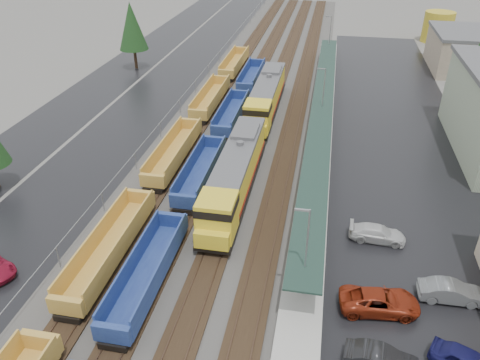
% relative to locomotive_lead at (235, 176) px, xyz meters
% --- Properties ---
extents(ballast_strip, '(20.00, 160.00, 0.08)m').
position_rel_locomotive_lead_xyz_m(ballast_strip, '(-2.00, 27.41, -2.41)').
color(ballast_strip, '#302D2B').
rests_on(ballast_strip, ground).
extents(trackbed, '(14.60, 160.00, 0.22)m').
position_rel_locomotive_lead_xyz_m(trackbed, '(-2.00, 27.41, -2.29)').
color(trackbed, black).
rests_on(trackbed, ground).
extents(west_parking_lot, '(10.00, 160.00, 0.02)m').
position_rel_locomotive_lead_xyz_m(west_parking_lot, '(-17.00, 27.41, -2.44)').
color(west_parking_lot, black).
rests_on(west_parking_lot, ground).
extents(west_road, '(9.00, 160.00, 0.02)m').
position_rel_locomotive_lead_xyz_m(west_road, '(-27.00, 27.41, -2.44)').
color(west_road, black).
rests_on(west_road, ground).
extents(east_commuter_lot, '(16.00, 100.00, 0.02)m').
position_rel_locomotive_lead_xyz_m(east_commuter_lot, '(17.00, 17.41, -2.44)').
color(east_commuter_lot, black).
rests_on(east_commuter_lot, ground).
extents(station_platform, '(3.00, 80.00, 8.00)m').
position_rel_locomotive_lead_xyz_m(station_platform, '(7.50, 17.41, -1.72)').
color(station_platform, '#9E9B93').
rests_on(station_platform, ground).
extents(chainlink_fence, '(0.08, 160.04, 2.02)m').
position_rel_locomotive_lead_xyz_m(chainlink_fence, '(-11.50, 25.84, -0.84)').
color(chainlink_fence, gray).
rests_on(chainlink_fence, ground).
extents(tree_west_far, '(4.84, 4.84, 11.00)m').
position_rel_locomotive_lead_xyz_m(tree_west_far, '(-25.00, 37.41, 4.67)').
color(tree_west_far, '#332316').
rests_on(tree_west_far, ground).
extents(tree_east, '(4.40, 4.40, 10.00)m').
position_rel_locomotive_lead_xyz_m(tree_east, '(26.00, 25.41, 4.02)').
color(tree_east, '#332316').
rests_on(tree_east, ground).
extents(locomotive_lead, '(3.09, 20.37, 4.61)m').
position_rel_locomotive_lead_xyz_m(locomotive_lead, '(0.00, 0.00, 0.00)').
color(locomotive_lead, black).
rests_on(locomotive_lead, ground).
extents(locomotive_trail, '(3.09, 20.37, 4.61)m').
position_rel_locomotive_lead_xyz_m(locomotive_trail, '(0.00, 21.00, 0.00)').
color(locomotive_trail, black).
rests_on(locomotive_trail, ground).
extents(well_string_yellow, '(2.58, 98.15, 2.28)m').
position_rel_locomotive_lead_xyz_m(well_string_yellow, '(-8.00, -2.37, -1.30)').
color(well_string_yellow, gold).
rests_on(well_string_yellow, ground).
extents(well_string_blue, '(2.56, 90.00, 2.27)m').
position_rel_locomotive_lead_xyz_m(well_string_blue, '(-4.00, -5.31, -1.31)').
color(well_string_blue, navy).
rests_on(well_string_blue, ground).
extents(storage_tank, '(5.96, 5.96, 5.96)m').
position_rel_locomotive_lead_xyz_m(storage_tank, '(28.93, 66.05, 0.53)').
color(storage_tank, gold).
rests_on(storage_tank, ground).
extents(parked_car_east_a, '(2.12, 4.72, 1.50)m').
position_rel_locomotive_lead_xyz_m(parked_car_east_a, '(12.69, -17.41, -1.70)').
color(parked_car_east_a, black).
rests_on(parked_car_east_a, ground).
extents(parked_car_east_b, '(3.19, 5.84, 1.55)m').
position_rel_locomotive_lead_xyz_m(parked_car_east_b, '(12.87, -12.42, -1.68)').
color(parked_car_east_b, maroon).
rests_on(parked_car_east_b, ground).
extents(parked_car_east_c, '(2.11, 4.79, 1.37)m').
position_rel_locomotive_lead_xyz_m(parked_car_east_c, '(13.21, -4.28, -1.77)').
color(parked_car_east_c, silver).
rests_on(parked_car_east_c, ground).
extents(parked_car_east_e, '(1.74, 4.63, 1.51)m').
position_rel_locomotive_lead_xyz_m(parked_car_east_e, '(17.98, -10.48, -1.70)').
color(parked_car_east_e, slate).
rests_on(parked_car_east_e, ground).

